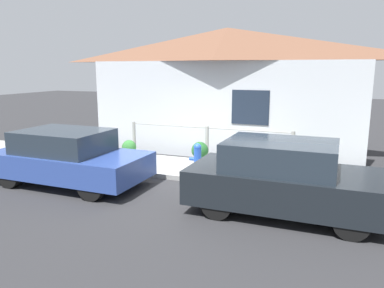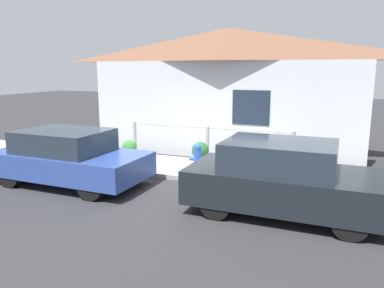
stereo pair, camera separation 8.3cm
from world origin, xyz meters
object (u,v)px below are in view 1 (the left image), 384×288
potted_plant_by_fence (129,148)px  car_right (285,178)px  fire_hydrant (198,157)px  potted_plant_near_hydrant (200,151)px  potted_plant_corner (309,160)px  car_left (68,157)px

potted_plant_by_fence → car_right: bearing=-25.8°
potted_plant_by_fence → fire_hydrant: bearing=-14.7°
potted_plant_near_hydrant → potted_plant_corner: 2.93m
car_left → potted_plant_corner: (5.34, 2.57, -0.17)m
car_right → potted_plant_by_fence: bearing=154.7°
car_left → potted_plant_corner: car_left is taller
potted_plant_by_fence → potted_plant_corner: (5.06, 0.24, 0.05)m
car_left → potted_plant_by_fence: 2.35m
car_left → car_right: 5.09m
potted_plant_by_fence → potted_plant_corner: potted_plant_corner is taller
potted_plant_near_hydrant → fire_hydrant: bearing=-73.5°
car_left → potted_plant_near_hydrant: size_ratio=6.04×
car_right → potted_plant_by_fence: size_ratio=6.55×
potted_plant_by_fence → car_left: bearing=-96.7°
car_left → car_right: car_right is taller
car_left → potted_plant_by_fence: bearing=84.0°
potted_plant_near_hydrant → car_left: bearing=-133.1°
car_right → car_left: bearing=-179.5°
car_right → potted_plant_by_fence: car_right is taller
fire_hydrant → potted_plant_by_fence: (-2.39, 0.63, -0.08)m
car_right → fire_hydrant: bearing=145.4°
potted_plant_near_hydrant → potted_plant_corner: bearing=-0.2°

